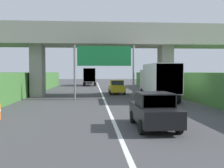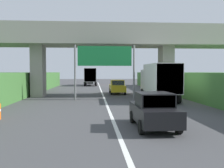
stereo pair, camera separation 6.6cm
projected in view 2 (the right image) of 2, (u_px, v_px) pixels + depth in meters
The scene contains 7 objects.
lane_centre_stripe at pixel (106, 102), 22.37m from camera, with size 0.20×88.24×0.01m, color white.
overpass_bridge at pixel (103, 43), 28.10m from camera, with size 40.00×4.80×7.80m.
overhead_highway_sign at pixel (105, 60), 24.39m from camera, with size 5.88×0.18×5.30m.
truck_white at pixel (159, 80), 23.76m from camera, with size 2.44×7.30×3.44m.
truck_red at pixel (90, 76), 50.47m from camera, with size 2.44×7.30×3.44m.
car_yellow at pixel (117, 87), 31.34m from camera, with size 1.86×4.10×1.72m.
car_black at pixel (154, 110), 12.17m from camera, with size 1.86×4.10×1.72m.
Camera 2 is at (-1.06, 1.87, 2.70)m, focal length 40.61 mm.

